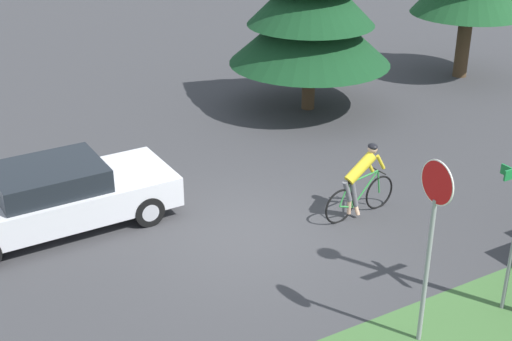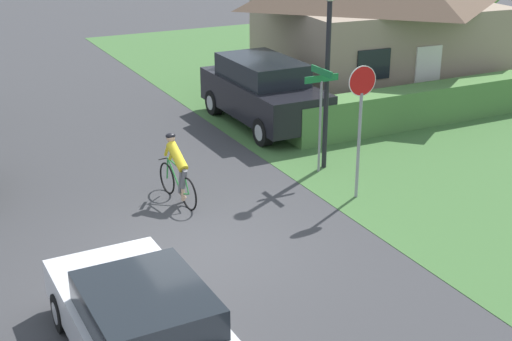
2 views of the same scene
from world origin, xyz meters
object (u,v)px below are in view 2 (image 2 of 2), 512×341
object	(u,v)px
parked_suv_right	(263,92)
street_lamp	(328,42)
cottage_house	(379,8)
street_name_sign	(321,101)
cyclist	(177,170)
stop_sign	(361,108)
sedan_left_lane	(146,330)

from	to	relation	value
parked_suv_right	street_lamp	xyz separation A→B (m)	(-0.26, -3.78, 2.11)
cottage_house	street_name_sign	xyz separation A→B (m)	(-5.97, -6.06, -0.94)
cottage_house	street_lamp	xyz separation A→B (m)	(-5.70, -5.87, 0.38)
street_lamp	cottage_house	bearing A→B (deg)	45.83
cottage_house	parked_suv_right	size ratio (longest dim) A/B	1.66
cyclist	street_name_sign	distance (m)	3.82
parked_suv_right	stop_sign	size ratio (longest dim) A/B	1.61
cyclist	street_name_sign	bearing A→B (deg)	-93.53
street_lamp	street_name_sign	xyz separation A→B (m)	(-0.27, -0.19, -1.32)
cyclist	sedan_left_lane	bearing A→B (deg)	149.77
cottage_house	street_lamp	distance (m)	8.19
street_lamp	parked_suv_right	bearing A→B (deg)	86.02
cottage_house	street_name_sign	distance (m)	8.56
cyclist	street_lamp	xyz separation A→B (m)	(3.94, 0.30, 2.38)
street_name_sign	street_lamp	bearing A→B (deg)	35.41
sedan_left_lane	parked_suv_right	size ratio (longest dim) A/B	0.96
parked_suv_right	street_lamp	bearing A→B (deg)	175.92
street_lamp	street_name_sign	world-z (taller)	street_lamp
street_lamp	street_name_sign	bearing A→B (deg)	-144.59
cyclist	parked_suv_right	world-z (taller)	parked_suv_right
parked_suv_right	cyclist	bearing A→B (deg)	134.03
cottage_house	cyclist	size ratio (longest dim) A/B	4.44
stop_sign	street_lamp	xyz separation A→B (m)	(0.34, 1.89, 1.04)
cyclist	cottage_house	bearing A→B (deg)	-62.57
parked_suv_right	street_lamp	size ratio (longest dim) A/B	1.07
stop_sign	parked_suv_right	bearing A→B (deg)	-93.09
cottage_house	street_name_sign	size ratio (longest dim) A/B	3.11
cottage_house	cyclist	distance (m)	11.61
street_name_sign	cottage_house	bearing A→B (deg)	45.43
stop_sign	cottage_house	bearing A→B (deg)	-124.94
street_lamp	stop_sign	bearing A→B (deg)	-100.08
cottage_house	street_name_sign	bearing A→B (deg)	-130.30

